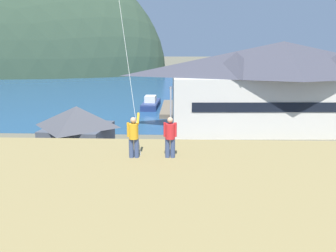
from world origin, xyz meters
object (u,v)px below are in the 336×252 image
Objects in this scene: moored_boat_wharfside at (151,104)px; parked_car_back_row_right at (210,155)px; parked_car_front_row_silver at (204,191)px; parking_light_pole at (171,116)px; parked_car_back_row_left at (44,189)px; parked_car_lone_by_shed at (304,164)px; parked_car_mid_row_center at (152,161)px; person_kite_flyer at (134,136)px; storage_shed_waterside at (210,113)px; harbor_lodge at (281,84)px; storage_shed_near_lot at (78,136)px; wharf_dock at (172,108)px; person_companion at (170,136)px.

moored_boat_wharfside is 1.91× the size of parked_car_back_row_right.
parking_light_pole is at bearing 103.44° from parked_car_front_row_silver.
moored_boat_wharfside reaches higher than parked_car_back_row_left.
moored_boat_wharfside is 34.40m from parked_car_lone_by_shed.
parked_car_back_row_right is at bearing 20.45° from parked_car_mid_row_center.
person_kite_flyer is at bearing -93.00° from parking_light_pole.
parked_car_mid_row_center is at bearing -112.80° from storage_shed_waterside.
person_kite_flyer is (-14.37, -28.85, 1.10)m from harbor_lodge.
storage_shed_waterside is at bearing 85.43° from parked_car_back_row_right.
parked_car_lone_by_shed is at bearing -0.81° from parked_car_mid_row_center.
wharf_dock is at bearing 74.74° from storage_shed_near_lot.
parked_car_back_row_right and parked_car_mid_row_center have the same top height.
storage_shed_near_lot is 29.78m from moored_boat_wharfside.
person_companion is (1.52, 0.06, -0.02)m from person_kite_flyer.
wharf_dock is 3.13× the size of parked_car_front_row_silver.
parking_light_pole is at bearing 26.46° from storage_shed_near_lot.
moored_boat_wharfside is 37.02m from parked_car_front_row_silver.
person_companion reaches higher than parked_car_front_row_silver.
parking_light_pole reaches higher than parked_car_mid_row_center.
person_kite_flyer is 1.07× the size of person_companion.
moored_boat_wharfside is at bearing 95.29° from parked_car_mid_row_center.
parked_car_lone_by_shed is at bearing -15.39° from parked_car_back_row_right.
parking_light_pole is at bearing -141.94° from harbor_lodge.
parked_car_back_row_right is at bearing 78.46° from person_companion.
parked_car_lone_by_shed is at bearing -24.89° from parking_light_pole.
person_kite_flyer is at bearing -90.51° from wharf_dock.
parked_car_back_row_left is 14.03m from parking_light_pole.
parked_car_back_row_left is 9.06m from parked_car_mid_row_center.
storage_shed_near_lot is at bearing 115.88° from person_kite_flyer.
storage_shed_near_lot reaches higher than parked_car_mid_row_center.
wharf_dock is 3.13× the size of parked_car_back_row_left.
wharf_dock is (-5.26, 13.49, -1.99)m from storage_shed_waterside.
storage_shed_near_lot is 18.45m from storage_shed_waterside.
moored_boat_wharfside is 44.44m from person_kite_flyer.
person_companion is at bearing -98.41° from storage_shed_waterside.
wharf_dock is at bearing 88.28° from parked_car_mid_row_center.
parking_light_pole is at bearing 155.11° from parked_car_lone_by_shed.
person_kite_flyer is (-0.96, -18.36, 3.01)m from parking_light_pole.
storage_shed_near_lot is 7.19m from parked_car_back_row_left.
person_kite_flyer is (-5.63, -27.86, 4.62)m from storage_shed_waterside.
parked_car_lone_by_shed is (11.81, -28.20, 0.71)m from wharf_dock.
storage_shed_near_lot reaches higher than parked_car_lone_by_shed.
moored_boat_wharfside reaches higher than parked_car_back_row_right.
parked_car_mid_row_center is (-6.10, -14.52, -1.28)m from storage_shed_waterside.
wharf_dock is at bearing 77.15° from parked_car_back_row_left.
wharf_dock is 30.58m from parked_car_lone_by_shed.
storage_shed_near_lot is at bearing -97.12° from moored_boat_wharfside.
parked_car_back_row_right is 0.65× the size of parking_light_pole.
person_companion is at bearing -39.74° from parked_car_back_row_left.
person_kite_flyer is at bearing -45.31° from parked_car_back_row_left.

